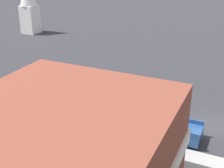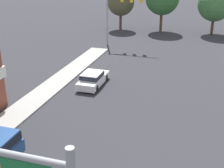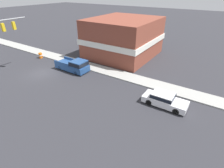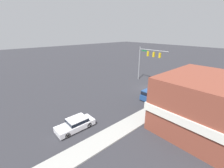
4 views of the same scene
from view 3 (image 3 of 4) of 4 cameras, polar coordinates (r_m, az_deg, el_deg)
The scene contains 6 objects.
ground_plane at distance 27.63m, azimuth -21.90°, elevation 3.32°, with size 200.00×200.00×0.00m, color #2D2D33.
sidewalk_curb at distance 30.83m, azimuth -13.55°, elevation 7.41°, with size 2.40×60.00×0.14m.
car_lead at distance 19.18m, azimuth 16.64°, elevation -4.80°, with size 1.86×4.58×1.40m.
pickup_truck_parked at distance 26.60m, azimuth -12.22°, elevation 5.97°, with size 2.13×5.25×1.80m.
construction_barrel at distance 33.65m, azimuth -22.32°, elevation 8.61°, with size 0.60×0.60×0.96m.
corner_brick_building at distance 32.05m, azimuth 3.77°, elevation 14.88°, with size 12.17×10.84×6.48m.
Camera 3 is at (13.71, 21.30, 11.03)m, focal length 28.00 mm.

